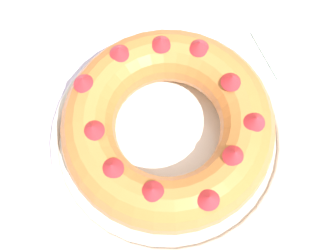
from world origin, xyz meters
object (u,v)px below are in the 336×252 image
(bundt_cake, at_px, (168,126))
(napkin, at_px, (300,42))
(serving_dish, at_px, (168,137))
(cake_knife, at_px, (18,209))

(bundt_cake, relative_size, napkin, 2.26)
(serving_dish, distance_m, bundt_cake, 0.05)
(cake_knife, bearing_deg, napkin, 1.66)
(bundt_cake, height_order, napkin, bundt_cake)
(serving_dish, relative_size, napkin, 2.63)
(napkin, bearing_deg, serving_dish, -168.48)
(serving_dish, xyz_separation_m, napkin, (0.26, 0.05, -0.01))
(serving_dish, xyz_separation_m, bundt_cake, (0.00, 0.00, 0.05))
(serving_dish, bearing_deg, cake_knife, -179.83)
(bundt_cake, distance_m, cake_knife, 0.24)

